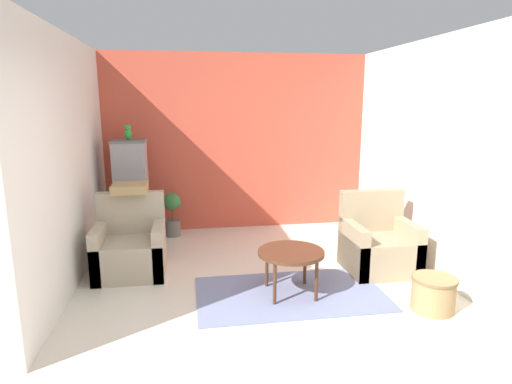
% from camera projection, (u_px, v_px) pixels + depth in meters
% --- Properties ---
extents(ground_plane, '(20.00, 20.00, 0.00)m').
position_uv_depth(ground_plane, '(290.00, 350.00, 3.54)').
color(ground_plane, beige).
rests_on(ground_plane, ground).
extents(wall_back_accent, '(4.20, 0.06, 2.74)m').
position_uv_depth(wall_back_accent, '(238.00, 143.00, 6.74)').
color(wall_back_accent, '#C64C38').
rests_on(wall_back_accent, ground_plane).
extents(wall_left, '(0.06, 3.59, 2.74)m').
position_uv_depth(wall_left, '(69.00, 161.00, 4.66)').
color(wall_left, silver).
rests_on(wall_left, ground_plane).
extents(wall_right, '(0.06, 3.59, 2.74)m').
position_uv_depth(wall_right, '(420.00, 154.00, 5.31)').
color(wall_right, silver).
rests_on(wall_right, ground_plane).
extents(area_rug, '(1.99, 1.14, 0.01)m').
position_uv_depth(area_rug, '(290.00, 294.00, 4.55)').
color(area_rug, slate).
rests_on(area_rug, ground_plane).
extents(coffee_table, '(0.70, 0.70, 0.49)m').
position_uv_depth(coffee_table, '(291.00, 255.00, 4.46)').
color(coffee_table, '#472819').
rests_on(coffee_table, ground_plane).
extents(armchair_left, '(0.79, 0.72, 0.94)m').
position_uv_depth(armchair_left, '(131.00, 249.00, 5.06)').
color(armchair_left, tan).
rests_on(armchair_left, ground_plane).
extents(armchair_right, '(0.79, 0.72, 0.94)m').
position_uv_depth(armchair_right, '(378.00, 246.00, 5.16)').
color(armchair_right, '#9E896B').
rests_on(armchair_right, ground_plane).
extents(birdcage, '(0.55, 0.55, 1.49)m').
position_uv_depth(birdcage, '(132.00, 193.00, 6.10)').
color(birdcage, slate).
rests_on(birdcage, ground_plane).
extents(parrot, '(0.10, 0.18, 0.22)m').
position_uv_depth(parrot, '(128.00, 133.00, 5.92)').
color(parrot, green).
rests_on(parrot, birdcage).
extents(potted_plant, '(0.29, 0.26, 0.67)m').
position_uv_depth(potted_plant, '(172.00, 211.00, 6.46)').
color(potted_plant, '#66605B').
rests_on(potted_plant, ground_plane).
extents(wicker_basket, '(0.43, 0.43, 0.34)m').
position_uv_depth(wicker_basket, '(433.00, 293.00, 4.18)').
color(wicker_basket, '#A37F51').
rests_on(wicker_basket, ground_plane).
extents(throw_pillow, '(0.41, 0.41, 0.10)m').
position_uv_depth(throw_pillow, '(130.00, 188.00, 5.16)').
color(throw_pillow, tan).
rests_on(throw_pillow, armchair_left).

